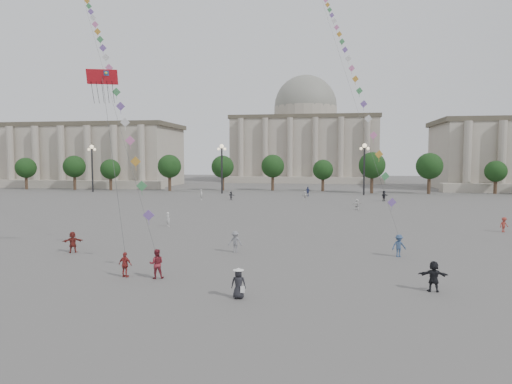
# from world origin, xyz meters

# --- Properties ---
(ground) EXTENTS (360.00, 360.00, 0.00)m
(ground) POSITION_xyz_m (0.00, 0.00, 0.00)
(ground) COLOR #53504E
(ground) RESTS_ON ground
(hall_west) EXTENTS (84.00, 26.22, 17.20)m
(hall_west) POSITION_xyz_m (-75.00, 93.89, 8.43)
(hall_west) COLOR #A49789
(hall_west) RESTS_ON ground
(hall_central) EXTENTS (48.30, 34.30, 35.50)m
(hall_central) POSITION_xyz_m (0.00, 129.22, 14.23)
(hall_central) COLOR #A49789
(hall_central) RESTS_ON ground
(tree_row) EXTENTS (137.12, 5.12, 8.00)m
(tree_row) POSITION_xyz_m (0.00, 78.00, 5.39)
(tree_row) COLOR #3B2A1D
(tree_row) RESTS_ON ground
(lamp_post_far_west) EXTENTS (2.00, 0.90, 10.65)m
(lamp_post_far_west) POSITION_xyz_m (-45.00, 70.00, 7.35)
(lamp_post_far_west) COLOR #262628
(lamp_post_far_west) RESTS_ON ground
(lamp_post_mid_west) EXTENTS (2.00, 0.90, 10.65)m
(lamp_post_mid_west) POSITION_xyz_m (-15.00, 70.00, 7.35)
(lamp_post_mid_west) COLOR #262628
(lamp_post_mid_west) RESTS_ON ground
(lamp_post_mid_east) EXTENTS (2.00, 0.90, 10.65)m
(lamp_post_mid_east) POSITION_xyz_m (15.00, 70.00, 7.35)
(lamp_post_mid_east) COLOR #262628
(lamp_post_mid_east) RESTS_ON ground
(person_crowd_0) EXTENTS (1.22, 0.96, 1.93)m
(person_crowd_0) POSITION_xyz_m (3.67, 65.73, 0.97)
(person_crowd_0) COLOR navy
(person_crowd_0) RESTS_ON ground
(person_crowd_3) EXTENTS (1.66, 0.57, 1.78)m
(person_crowd_3) POSITION_xyz_m (13.48, 0.69, 0.89)
(person_crowd_3) COLOR black
(person_crowd_3) RESTS_ON ground
(person_crowd_4) EXTENTS (1.43, 1.19, 1.54)m
(person_crowd_4) POSITION_xyz_m (3.47, 58.12, 0.77)
(person_crowd_4) COLOR silver
(person_crowd_4) RESTS_ON ground
(person_crowd_6) EXTENTS (1.15, 0.69, 1.74)m
(person_crowd_6) POSITION_xyz_m (0.15, 9.56, 0.87)
(person_crowd_6) COLOR slate
(person_crowd_6) RESTS_ON ground
(person_crowd_7) EXTENTS (1.51, 0.59, 1.60)m
(person_crowd_7) POSITION_xyz_m (11.88, 42.48, 0.80)
(person_crowd_7) COLOR white
(person_crowd_7) RESTS_ON ground
(person_crowd_8) EXTENTS (1.15, 0.94, 1.55)m
(person_crowd_8) POSITION_xyz_m (25.52, 23.84, 0.78)
(person_crowd_8) COLOR maroon
(person_crowd_8) RESTS_ON ground
(person_crowd_9) EXTENTS (1.57, 1.69, 1.89)m
(person_crowd_9) POSITION_xyz_m (17.52, 57.22, 0.95)
(person_crowd_9) COLOR black
(person_crowd_9) RESTS_ON ground
(person_crowd_10) EXTENTS (0.52, 0.74, 1.93)m
(person_crowd_10) POSITION_xyz_m (-15.32, 54.76, 0.96)
(person_crowd_10) COLOR #B8B7B3
(person_crowd_10) RESTS_ON ground
(person_crowd_12) EXTENTS (1.48, 1.25, 1.60)m
(person_crowd_12) POSITION_xyz_m (-9.84, 55.25, 0.80)
(person_crowd_12) COLOR #57575B
(person_crowd_12) RESTS_ON ground
(person_crowd_13) EXTENTS (0.67, 0.70, 1.61)m
(person_crowd_13) POSITION_xyz_m (-10.07, 22.33, 0.80)
(person_crowd_13) COLOR silver
(person_crowd_13) RESTS_ON ground
(tourist_0) EXTENTS (1.01, 0.58, 1.63)m
(tourist_0) POSITION_xyz_m (-5.28, 0.98, 0.81)
(tourist_0) COLOR maroon
(tourist_0) RESTS_ON ground
(tourist_2) EXTENTS (1.65, 1.21, 1.72)m
(tourist_2) POSITION_xyz_m (-12.80, 7.53, 0.86)
(tourist_2) COLOR maroon
(tourist_2) RESTS_ON ground
(kite_flyer_0) EXTENTS (1.08, 0.95, 1.88)m
(kite_flyer_0) POSITION_xyz_m (-3.20, 1.02, 0.94)
(kite_flyer_0) COLOR maroon
(kite_flyer_0) RESTS_ON ground
(kite_flyer_1) EXTENTS (1.27, 0.96, 1.74)m
(kite_flyer_1) POSITION_xyz_m (12.96, 9.90, 0.87)
(kite_flyer_1) COLOR navy
(kite_flyer_1) RESTS_ON ground
(hat_person) EXTENTS (0.85, 0.61, 1.69)m
(hat_person) POSITION_xyz_m (2.74, -2.28, 0.86)
(hat_person) COLOR black
(hat_person) RESTS_ON ground
(dragon_kite) EXTENTS (2.95, 2.89, 13.29)m
(dragon_kite) POSITION_xyz_m (-8.87, 5.54, 12.78)
(dragon_kite) COLOR red
(dragon_kite) RESTS_ON ground
(kite_train_west) EXTENTS (31.12, 44.52, 67.44)m
(kite_train_west) POSITION_xyz_m (-19.50, 24.79, 22.54)
(kite_train_west) COLOR #3F3F3F
(kite_train_west) RESTS_ON ground
(kite_train_mid) EXTENTS (9.36, 55.36, 72.17)m
(kite_train_mid) POSITION_xyz_m (8.35, 39.42, 25.40)
(kite_train_mid) COLOR #3F3F3F
(kite_train_mid) RESTS_ON ground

